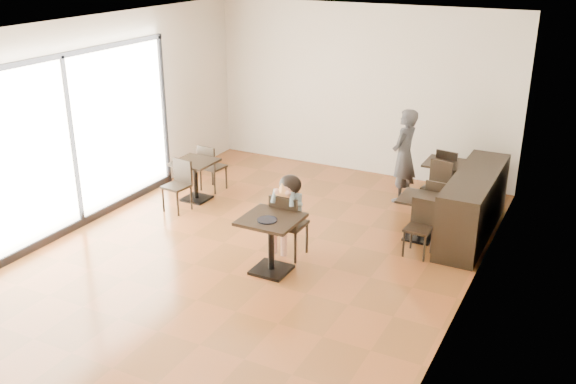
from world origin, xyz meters
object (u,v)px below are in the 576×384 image
Objects in this scene: child_chair at (290,225)px; chair_left_b at (176,187)px; chair_back_a at (449,172)px; adult_patron at (404,156)px; cafe_table_mid at (420,218)px; cafe_table_back at (444,182)px; chair_back_b at (436,188)px; chair_mid_a at (439,203)px; chair_mid_b at (419,229)px; child at (290,216)px; child_table at (271,245)px; chair_left_a at (213,167)px; cafe_table_left at (196,180)px.

chair_left_b is at bearing -13.88° from child_chair.
chair_left_b is 4.77m from chair_back_a.
adult_patron is 1.62m from cafe_table_mid.
cafe_table_back is 0.83× the size of chair_back_a.
chair_mid_a is at bearing -61.26° from chair_back_b.
adult_patron is 2.14m from chair_mid_b.
child is at bearing -0.00° from child_chair.
child_table is 2.47m from cafe_table_mid.
child is 2.90m from chair_back_b.
child is at bearing 151.32° from chair_left_a.
child_table is at bearing -106.45° from chair_back_b.
child_chair is at bearing 0.00° from child.
chair_left_a is at bearing -159.46° from chair_back_b.
child_table is 0.99× the size of chair_mid_b.
chair_mid_b is (0.21, -2.22, 0.05)m from cafe_table_back.
chair_left_b is at bearing -145.01° from chair_back_b.
chair_left_a is at bearing -63.03° from adult_patron.
adult_patron reaches higher than child_chair.
child_chair reaches higher than chair_mid_b.
child_table is 0.83× the size of child_chair.
child is 2.56m from chair_mid_a.
child_chair is 2.90m from chair_back_b.
cafe_table_back reaches higher than cafe_table_mid.
adult_patron is 2.29× the size of cafe_table_left.
chair_back_a and chair_back_b have the same top height.
chair_left_b and chair_back_a have the same top height.
child_chair is at bearing 75.75° from chair_back_a.
child_table is 2.99m from chair_mid_a.
child is at bearing 75.75° from chair_back_a.
child_chair is 1.43× the size of cafe_table_mid.
child_table reaches higher than cafe_table_back.
adult_patron is 3.41m from chair_left_a.
child_chair reaches higher than cafe_table_mid.
chair_back_a is at bearing -149.90° from chair_left_a.
chair_back_b is (1.43, 2.52, -0.05)m from child_chair.
chair_back_b is at bearing 100.69° from chair_mid_b.
cafe_table_mid is 0.79× the size of chair_left_b.
cafe_table_left is at bearing -25.34° from child_chair.
adult_patron is 0.85m from cafe_table_back.
child_table is at bearing -111.58° from cafe_table_back.
cafe_table_left is 4.31m from cafe_table_back.
chair_mid_a is (1.64, 2.50, 0.00)m from child_table.
child_table is 2.16m from chair_mid_b.
child is 2.97m from chair_left_a.
chair_mid_b is 4.08m from chair_left_b.
child_table is 1.13× the size of cafe_table_left.
chair_back_a is at bearing 92.03° from cafe_table_mid.
child_chair reaches higher than chair_mid_a.
child_table is 1.19× the size of cafe_table_mid.
cafe_table_back is at bearing 68.42° from child_table.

